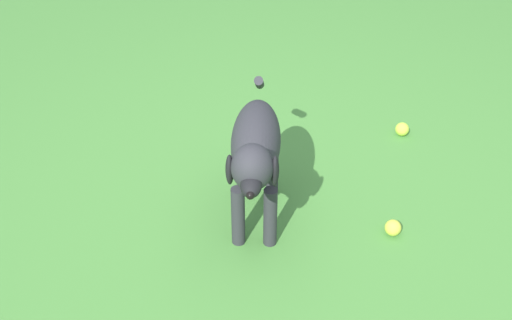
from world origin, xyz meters
name	(u,v)px	position (x,y,z in m)	size (l,w,h in m)	color
ground	(294,242)	(0.00, 0.00, 0.00)	(14.00, 14.00, 0.00)	#478438
dog	(255,150)	(-0.16, 0.10, 0.36)	(0.20, 0.81, 0.55)	#2D2D33
tennis_ball_0	(393,228)	(0.39, 0.07, 0.03)	(0.07, 0.07, 0.07)	#CED642
tennis_ball_1	(402,129)	(0.50, 0.78, 0.03)	(0.07, 0.07, 0.07)	#C2E23F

